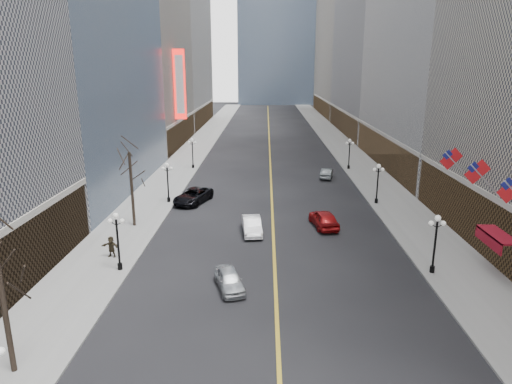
{
  "coord_description": "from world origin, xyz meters",
  "views": [
    {
      "loc": [
        -0.76,
        -1.69,
        15.09
      ],
      "look_at": [
        -1.24,
        20.76,
        8.89
      ],
      "focal_mm": 32.0,
      "sensor_mm": 36.0,
      "label": 1
    }
  ],
  "objects_px": {
    "streetlamp_east_2": "(378,179)",
    "car_nb_far": "(193,196)",
    "car_nb_mid": "(252,225)",
    "streetlamp_west_2": "(168,178)",
    "streetlamp_west_1": "(117,236)",
    "car_nb_near": "(229,280)",
    "streetlamp_east_3": "(349,151)",
    "streetlamp_east_1": "(436,238)",
    "car_sb_mid": "(324,219)",
    "car_sb_far": "(327,173)",
    "streetlamp_west_3": "(192,150)"
  },
  "relations": [
    {
      "from": "streetlamp_east_2",
      "to": "streetlamp_west_1",
      "type": "xyz_separation_m",
      "value": [
        -23.6,
        -18.0,
        0.0
      ]
    },
    {
      "from": "streetlamp_west_2",
      "to": "car_nb_far",
      "type": "distance_m",
      "value": 3.49
    },
    {
      "from": "car_nb_near",
      "to": "car_nb_far",
      "type": "relative_size",
      "value": 0.69
    },
    {
      "from": "streetlamp_west_1",
      "to": "streetlamp_west_3",
      "type": "distance_m",
      "value": 36.0
    },
    {
      "from": "streetlamp_east_2",
      "to": "car_sb_far",
      "type": "xyz_separation_m",
      "value": [
        -4.01,
        12.43,
        -2.21
      ]
    },
    {
      "from": "streetlamp_east_3",
      "to": "car_nb_far",
      "type": "xyz_separation_m",
      "value": [
        -20.8,
        -17.88,
        -2.07
      ]
    },
    {
      "from": "streetlamp_west_1",
      "to": "streetlamp_east_1",
      "type": "bearing_deg",
      "value": 0.0
    },
    {
      "from": "streetlamp_east_3",
      "to": "car_nb_near",
      "type": "height_order",
      "value": "streetlamp_east_3"
    },
    {
      "from": "car_sb_mid",
      "to": "streetlamp_west_1",
      "type": "bearing_deg",
      "value": 21.66
    },
    {
      "from": "streetlamp_west_1",
      "to": "streetlamp_west_3",
      "type": "bearing_deg",
      "value": 90.0
    },
    {
      "from": "car_nb_far",
      "to": "car_sb_far",
      "type": "distance_m",
      "value": 20.82
    },
    {
      "from": "car_nb_near",
      "to": "car_nb_mid",
      "type": "bearing_deg",
      "value": 66.65
    },
    {
      "from": "streetlamp_east_2",
      "to": "car_sb_far",
      "type": "distance_m",
      "value": 13.25
    },
    {
      "from": "streetlamp_west_1",
      "to": "car_nb_mid",
      "type": "relative_size",
      "value": 0.96
    },
    {
      "from": "car_nb_mid",
      "to": "streetlamp_west_3",
      "type": "bearing_deg",
      "value": 103.12
    },
    {
      "from": "car_sb_mid",
      "to": "car_nb_near",
      "type": "bearing_deg",
      "value": 47.92
    },
    {
      "from": "streetlamp_west_1",
      "to": "car_sb_mid",
      "type": "bearing_deg",
      "value": 31.65
    },
    {
      "from": "streetlamp_east_3",
      "to": "streetlamp_west_2",
      "type": "distance_m",
      "value": 29.68
    },
    {
      "from": "streetlamp_east_3",
      "to": "car_nb_near",
      "type": "xyz_separation_m",
      "value": [
        -15.03,
        -38.69,
        -2.2
      ]
    },
    {
      "from": "streetlamp_east_1",
      "to": "car_nb_far",
      "type": "xyz_separation_m",
      "value": [
        -20.8,
        18.12,
        -2.07
      ]
    },
    {
      "from": "streetlamp_east_1",
      "to": "streetlamp_west_1",
      "type": "height_order",
      "value": "same"
    },
    {
      "from": "car_sb_far",
      "to": "streetlamp_east_1",
      "type": "bearing_deg",
      "value": 110.49
    },
    {
      "from": "streetlamp_west_1",
      "to": "car_nb_near",
      "type": "height_order",
      "value": "streetlamp_west_1"
    },
    {
      "from": "streetlamp_east_2",
      "to": "car_nb_mid",
      "type": "bearing_deg",
      "value": -145.25
    },
    {
      "from": "streetlamp_east_3",
      "to": "streetlamp_west_3",
      "type": "xyz_separation_m",
      "value": [
        -23.6,
        0.0,
        0.0
      ]
    },
    {
      "from": "car_nb_mid",
      "to": "streetlamp_west_2",
      "type": "bearing_deg",
      "value": 129.22
    },
    {
      "from": "streetlamp_west_2",
      "to": "car_sb_mid",
      "type": "bearing_deg",
      "value": -24.72
    },
    {
      "from": "car_nb_near",
      "to": "car_nb_mid",
      "type": "distance_m",
      "value": 11.19
    },
    {
      "from": "streetlamp_west_1",
      "to": "streetlamp_west_3",
      "type": "height_order",
      "value": "same"
    },
    {
      "from": "streetlamp_east_3",
      "to": "car_nb_mid",
      "type": "bearing_deg",
      "value": -116.59
    },
    {
      "from": "streetlamp_west_1",
      "to": "car_nb_far",
      "type": "height_order",
      "value": "streetlamp_west_1"
    },
    {
      "from": "car_nb_far",
      "to": "car_sb_far",
      "type": "bearing_deg",
      "value": 54.94
    },
    {
      "from": "car_nb_far",
      "to": "car_sb_mid",
      "type": "relative_size",
      "value": 1.2
    },
    {
      "from": "streetlamp_east_3",
      "to": "streetlamp_west_1",
      "type": "distance_m",
      "value": 43.05
    },
    {
      "from": "car_sb_mid",
      "to": "car_nb_far",
      "type": "bearing_deg",
      "value": -39.32
    },
    {
      "from": "streetlamp_west_2",
      "to": "car_nb_far",
      "type": "xyz_separation_m",
      "value": [
        2.8,
        0.12,
        -2.07
      ]
    },
    {
      "from": "car_nb_far",
      "to": "car_sb_mid",
      "type": "distance_m",
      "value": 15.96
    },
    {
      "from": "streetlamp_east_1",
      "to": "car_nb_far",
      "type": "bearing_deg",
      "value": 138.93
    },
    {
      "from": "car_nb_mid",
      "to": "streetlamp_east_2",
      "type": "bearing_deg",
      "value": 28.3
    },
    {
      "from": "car_nb_near",
      "to": "car_nb_mid",
      "type": "height_order",
      "value": "car_nb_mid"
    },
    {
      "from": "car_nb_far",
      "to": "car_sb_far",
      "type": "height_order",
      "value": "car_nb_far"
    },
    {
      "from": "car_nb_near",
      "to": "streetlamp_west_1",
      "type": "bearing_deg",
      "value": 145.54
    },
    {
      "from": "streetlamp_west_3",
      "to": "car_sb_mid",
      "type": "bearing_deg",
      "value": -56.95
    },
    {
      "from": "streetlamp_east_3",
      "to": "streetlamp_west_2",
      "type": "xyz_separation_m",
      "value": [
        -23.6,
        -18.0,
        0.0
      ]
    },
    {
      "from": "streetlamp_east_3",
      "to": "car_nb_far",
      "type": "relative_size",
      "value": 0.76
    },
    {
      "from": "streetlamp_west_2",
      "to": "car_sb_mid",
      "type": "height_order",
      "value": "streetlamp_west_2"
    },
    {
      "from": "streetlamp_east_2",
      "to": "car_nb_far",
      "type": "bearing_deg",
      "value": 179.66
    },
    {
      "from": "streetlamp_east_3",
      "to": "car_sb_far",
      "type": "height_order",
      "value": "streetlamp_east_3"
    },
    {
      "from": "streetlamp_east_3",
      "to": "streetlamp_east_1",
      "type": "bearing_deg",
      "value": -90.0
    },
    {
      "from": "car_nb_mid",
      "to": "car_sb_mid",
      "type": "bearing_deg",
      "value": 8.73
    }
  ]
}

